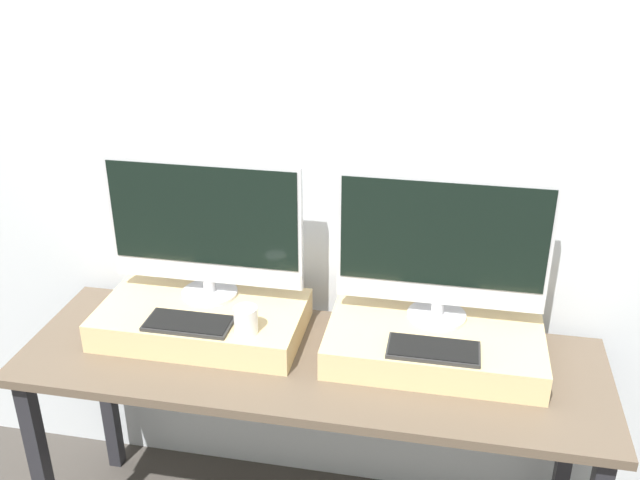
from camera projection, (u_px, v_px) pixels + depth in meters
name	position (u px, v px, depth m)	size (l,w,h in m)	color
wall_back	(331.00, 166.00, 2.34)	(8.00, 0.04, 2.60)	silver
workbench	(310.00, 381.00, 2.28)	(1.84, 0.59, 0.79)	brown
wooden_riser_left	(202.00, 319.00, 2.36)	(0.67, 0.38, 0.10)	#D6B77F
monitor_left	(205.00, 227.00, 2.31)	(0.65, 0.19, 0.47)	silver
keyboard_left	(189.00, 323.00, 2.23)	(0.27, 0.13, 0.01)	#2D2D2D
mug	(246.00, 320.00, 2.18)	(0.07, 0.07, 0.08)	white
wooden_riser_right	(434.00, 344.00, 2.23)	(0.67, 0.38, 0.10)	#D6B77F
monitor_right	(442.00, 247.00, 2.17)	(0.65, 0.19, 0.47)	silver
keyboard_right	(433.00, 350.00, 2.10)	(0.27, 0.13, 0.01)	#2D2D2D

